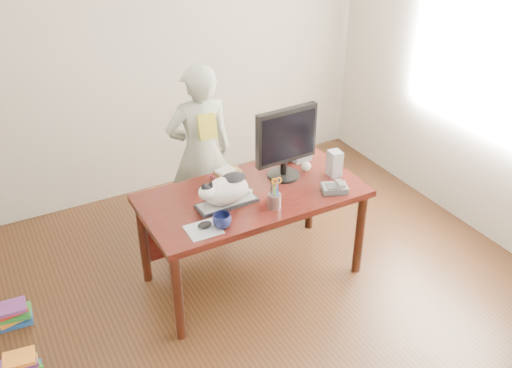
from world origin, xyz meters
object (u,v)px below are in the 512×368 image
object	(u,v)px
desk	(248,205)
person	(200,153)
baseball	(306,166)
keyboard	(227,203)
coffee_mug	(222,221)
monitor	(286,140)
pen_cup	(275,199)
book_pile_b	(13,314)
book_stack	(227,175)
calculator	(297,155)
cat	(225,190)
speaker	(335,163)
mouse	(205,225)
phone	(335,188)

from	to	relation	value
desk	person	bearing A→B (deg)	96.65
desk	baseball	xyz separation A→B (m)	(0.51, 0.01, 0.18)
keyboard	coffee_mug	xyz separation A→B (m)	(-0.15, -0.23, 0.04)
monitor	pen_cup	world-z (taller)	monitor
desk	baseball	bearing A→B (deg)	1.16
pen_cup	book_pile_b	xyz separation A→B (m)	(-1.77, 0.58, -0.74)
desk	book_stack	world-z (taller)	book_stack
calculator	book_pile_b	distance (m)	2.39
cat	monitor	bearing A→B (deg)	11.90
keyboard	book_stack	size ratio (longest dim) A/B	1.85
coffee_mug	speaker	bearing A→B (deg)	11.63
baseball	person	distance (m)	0.89
mouse	coffee_mug	bearing A→B (deg)	-24.12
desk	calculator	size ratio (longest dim) A/B	7.69
desk	speaker	xyz separation A→B (m)	(0.66, -0.14, 0.25)
cat	baseball	bearing A→B (deg)	9.14
cat	pen_cup	xyz separation A→B (m)	(0.29, -0.18, -0.06)
book_stack	calculator	bearing A→B (deg)	-5.37
book_stack	coffee_mug	bearing A→B (deg)	-127.44
keyboard	baseball	xyz separation A→B (m)	(0.74, 0.14, 0.02)
book_pile_b	mouse	bearing A→B (deg)	-25.06
keyboard	person	world-z (taller)	person
cat	phone	size ratio (longest dim) A/B	1.95
phone	book_pile_b	size ratio (longest dim) A/B	0.83
speaker	book_pile_b	distance (m)	2.54
pen_cup	book_stack	xyz separation A→B (m)	(-0.11, 0.50, -0.03)
speaker	book_stack	size ratio (longest dim) A/B	0.85
monitor	coffee_mug	distance (m)	0.83
person	book_pile_b	xyz separation A→B (m)	(-1.64, -0.40, -0.68)
pen_cup	calculator	world-z (taller)	pen_cup
keyboard	book_stack	world-z (taller)	book_stack
desk	phone	bearing A→B (deg)	-32.39
monitor	speaker	bearing A→B (deg)	-25.63
pen_cup	keyboard	bearing A→B (deg)	146.06
mouse	person	bearing A→B (deg)	68.67
cat	calculator	size ratio (longest dim) A/B	2.01
cat	speaker	bearing A→B (deg)	-2.24
calculator	cat	bearing A→B (deg)	-160.05
speaker	book_stack	bearing A→B (deg)	160.12
mouse	phone	size ratio (longest dim) A/B	0.46
coffee_mug	person	world-z (taller)	person
person	phone	bearing A→B (deg)	126.31
monitor	calculator	distance (m)	0.43
coffee_mug	book_stack	world-z (taller)	coffee_mug
calculator	book_pile_b	world-z (taller)	calculator
keyboard	desk	bearing A→B (deg)	27.65
speaker	keyboard	bearing A→B (deg)	-176.29
keyboard	book_pile_b	distance (m)	1.69
mouse	person	world-z (taller)	person
keyboard	book_pile_b	world-z (taller)	keyboard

